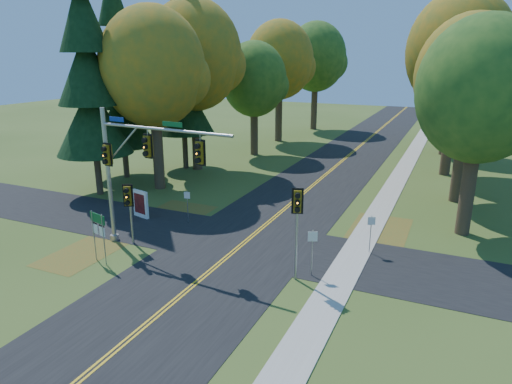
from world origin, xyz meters
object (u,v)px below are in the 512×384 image
at_px(traffic_mast, 135,162).
at_px(route_sign_cluster, 98,227).
at_px(info_kiosk, 141,204).
at_px(east_signal_pole, 297,212).

distance_m(traffic_mast, route_sign_cluster, 3.94).
bearing_deg(info_kiosk, traffic_mast, -38.42).
bearing_deg(route_sign_cluster, traffic_mast, 89.82).
height_order(east_signal_pole, info_kiosk, east_signal_pole).
height_order(traffic_mast, info_kiosk, traffic_mast).
height_order(east_signal_pole, route_sign_cluster, east_signal_pole).
xyz_separation_m(traffic_mast, route_sign_cluster, (-0.69, -2.42, -3.03)).
xyz_separation_m(east_signal_pole, info_kiosk, (-12.46, 4.28, -2.63)).
relative_size(east_signal_pole, info_kiosk, 2.52).
xyz_separation_m(traffic_mast, info_kiosk, (-3.12, 4.05, -4.05)).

